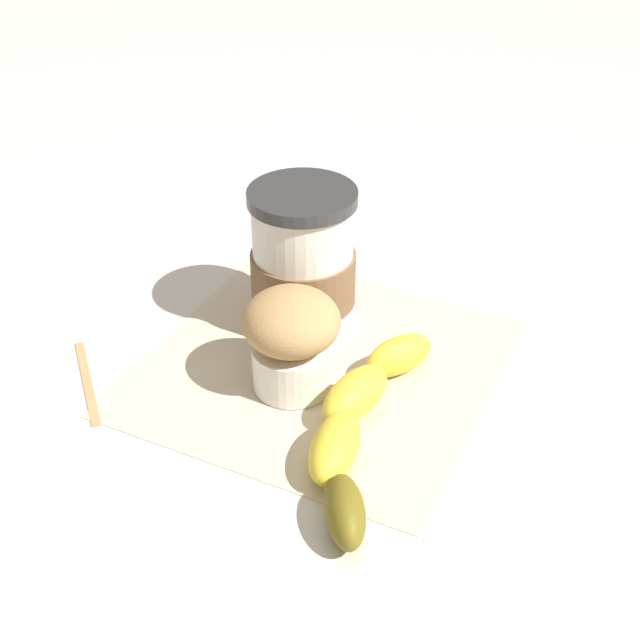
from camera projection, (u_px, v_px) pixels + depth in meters
The scene contains 6 objects.
ground_plane at pixel (320, 367), 0.71m from camera, with size 3.00×3.00×0.00m, color beige.
paper_napkin at pixel (320, 366), 0.71m from camera, with size 0.27×0.27×0.00m, color beige.
coffee_cup at pixel (303, 264), 0.73m from camera, with size 0.09×0.09×0.12m.
muffin at pixel (294, 338), 0.66m from camera, with size 0.07×0.07×0.08m.
banana at pixel (357, 422), 0.63m from camera, with size 0.12×0.22×0.03m.
wooden_stirrer at pixel (87, 382), 0.69m from camera, with size 0.11×0.01×0.00m, color tan.
Camera 1 is at (0.37, -0.43, 0.43)m, focal length 50.00 mm.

